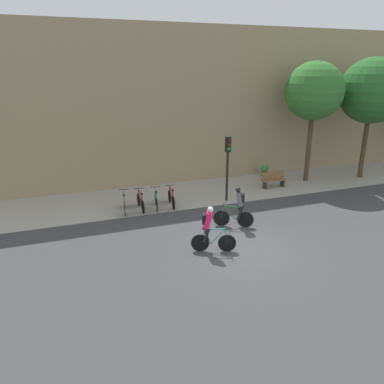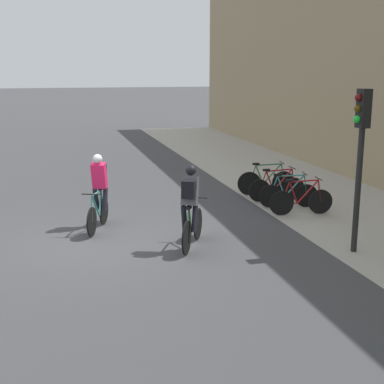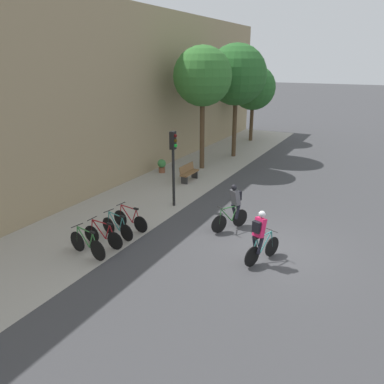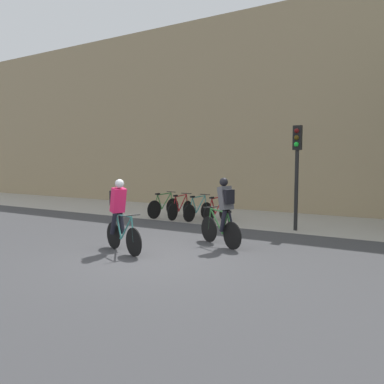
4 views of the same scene
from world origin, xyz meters
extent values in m
plane|color=#3D3D3F|center=(0.00, 0.00, 0.00)|extent=(200.00, 200.00, 0.00)
cube|color=#A39E93|center=(0.00, 6.75, 0.00)|extent=(44.00, 4.50, 0.01)
cube|color=#9E8966|center=(0.00, 9.30, 4.42)|extent=(44.00, 0.60, 8.84)
cylinder|color=black|center=(-0.48, -0.13, 0.34)|extent=(0.64, 0.28, 0.68)
cylinder|color=black|center=(-1.41, 0.24, 0.34)|extent=(0.64, 0.28, 0.68)
cylinder|color=teal|center=(-0.80, 0.00, 0.62)|extent=(0.53, 0.24, 0.62)
cylinder|color=teal|center=(-1.14, 0.13, 0.60)|extent=(0.26, 0.13, 0.58)
cylinder|color=teal|center=(-0.90, 0.04, 0.90)|extent=(0.71, 0.31, 0.07)
cylinder|color=teal|center=(-1.23, 0.16, 0.33)|extent=(0.39, 0.17, 0.05)
cylinder|color=teal|center=(-1.33, 0.20, 0.61)|extent=(0.21, 0.11, 0.56)
cylinder|color=teal|center=(-0.51, -0.11, 0.63)|extent=(0.12, 0.08, 0.58)
cylinder|color=black|center=(-0.55, -0.10, 0.96)|extent=(0.19, 0.44, 0.03)
cube|color=black|center=(-1.24, 0.17, 0.93)|extent=(0.22, 0.15, 0.06)
cube|color=#EA1E56|center=(-1.15, 0.13, 1.26)|extent=(0.41, 0.41, 0.63)
sphere|color=silver|center=(-1.08, 0.11, 1.67)|extent=(0.28, 0.28, 0.22)
cylinder|color=black|center=(-1.24, 0.05, 0.68)|extent=(0.30, 0.20, 0.56)
cylinder|color=black|center=(-1.16, 0.26, 0.68)|extent=(0.26, 0.19, 0.56)
cube|color=black|center=(-1.28, 0.19, 1.31)|extent=(0.22, 0.29, 0.36)
cylinder|color=black|center=(0.32, 2.13, 0.35)|extent=(0.63, 0.36, 0.70)
cylinder|color=black|center=(1.23, 1.65, 0.35)|extent=(0.63, 0.36, 0.70)
cylinder|color=#2D6B33|center=(0.63, 1.97, 0.63)|extent=(0.52, 0.30, 0.62)
cylinder|color=#2D6B33|center=(0.96, 1.79, 0.62)|extent=(0.25, 0.16, 0.58)
cylinder|color=#2D6B33|center=(0.73, 1.91, 0.92)|extent=(0.69, 0.40, 0.07)
cylinder|color=#2D6B33|center=(1.05, 1.74, 0.34)|extent=(0.38, 0.22, 0.05)
cylinder|color=#2D6B33|center=(1.15, 1.69, 0.63)|extent=(0.20, 0.13, 0.56)
cylinder|color=#2D6B33|center=(0.36, 2.11, 0.64)|extent=(0.12, 0.09, 0.59)
cylinder|color=black|center=(0.39, 2.09, 0.97)|extent=(0.24, 0.42, 0.03)
cube|color=black|center=(1.06, 1.73, 0.94)|extent=(0.21, 0.16, 0.06)
cube|color=#4C4C51|center=(0.98, 1.78, 1.27)|extent=(0.43, 0.43, 0.63)
sphere|color=black|center=(0.91, 1.82, 1.68)|extent=(0.30, 0.30, 0.22)
cylinder|color=black|center=(1.07, 1.85, 0.70)|extent=(0.29, 0.23, 0.56)
cylinder|color=black|center=(0.97, 1.66, 0.70)|extent=(0.26, 0.21, 0.56)
cube|color=black|center=(1.10, 1.71, 1.32)|extent=(0.25, 0.30, 0.36)
cylinder|color=black|center=(-3.22, 5.77, 0.35)|extent=(0.15, 0.71, 0.71)
cylinder|color=black|center=(-3.39, 4.74, 0.35)|extent=(0.15, 0.71, 0.71)
cylinder|color=#2D6B33|center=(-3.28, 5.42, 0.64)|extent=(0.13, 0.57, 0.62)
cylinder|color=#2D6B33|center=(-3.34, 5.04, 0.62)|extent=(0.08, 0.27, 0.58)
cylinder|color=#2D6B33|center=(-3.30, 5.31, 0.92)|extent=(0.16, 0.77, 0.07)
cylinder|color=#2D6B33|center=(-3.35, 4.94, 0.35)|extent=(0.10, 0.42, 0.05)
cylinder|color=#2D6B33|center=(-3.37, 4.83, 0.63)|extent=(0.07, 0.22, 0.56)
cylinder|color=#2D6B33|center=(-3.23, 5.73, 0.64)|extent=(0.05, 0.12, 0.59)
cylinder|color=black|center=(-3.23, 5.69, 0.97)|extent=(0.46, 0.10, 0.03)
cube|color=black|center=(-3.36, 4.92, 0.94)|extent=(0.11, 0.21, 0.06)
cylinder|color=black|center=(-2.52, 5.78, 0.32)|extent=(0.05, 0.65, 0.65)
cylinder|color=black|center=(-2.54, 4.73, 0.32)|extent=(0.05, 0.65, 0.65)
cylinder|color=maroon|center=(-2.52, 5.42, 0.60)|extent=(0.05, 0.58, 0.62)
cylinder|color=maroon|center=(-2.53, 5.03, 0.59)|extent=(0.04, 0.27, 0.58)
cylinder|color=maroon|center=(-2.53, 5.31, 0.89)|extent=(0.05, 0.78, 0.07)
cylinder|color=maroon|center=(-2.53, 4.94, 0.31)|extent=(0.04, 0.42, 0.05)
cylinder|color=maroon|center=(-2.53, 4.82, 0.60)|extent=(0.04, 0.22, 0.56)
cylinder|color=maroon|center=(-2.52, 5.74, 0.61)|extent=(0.04, 0.12, 0.59)
cylinder|color=black|center=(-2.52, 5.70, 0.94)|extent=(0.46, 0.04, 0.03)
cube|color=black|center=(-2.53, 4.92, 0.91)|extent=(0.08, 0.20, 0.06)
cylinder|color=black|center=(-1.66, 5.74, 0.32)|extent=(0.15, 0.63, 0.64)
cylinder|color=black|center=(-1.84, 4.77, 0.32)|extent=(0.15, 0.63, 0.64)
cylinder|color=teal|center=(-1.72, 5.41, 0.60)|extent=(0.14, 0.54, 0.62)
cylinder|color=teal|center=(-1.79, 5.05, 0.59)|extent=(0.09, 0.26, 0.58)
cylinder|color=teal|center=(-1.74, 5.30, 0.88)|extent=(0.18, 0.73, 0.07)
cylinder|color=teal|center=(-1.81, 4.96, 0.31)|extent=(0.11, 0.40, 0.05)
cylinder|color=teal|center=(-1.83, 4.85, 0.59)|extent=(0.07, 0.21, 0.56)
cylinder|color=teal|center=(-1.67, 5.70, 0.61)|extent=(0.06, 0.12, 0.58)
cylinder|color=black|center=(-1.67, 5.66, 0.94)|extent=(0.46, 0.11, 0.03)
cube|color=black|center=(-1.81, 4.94, 0.91)|extent=(0.12, 0.21, 0.06)
cylinder|color=black|center=(-0.92, 5.77, 0.32)|extent=(0.11, 0.65, 0.65)
cylinder|color=black|center=(-1.03, 4.73, 0.32)|extent=(0.11, 0.65, 0.65)
cylinder|color=maroon|center=(-0.96, 5.42, 0.61)|extent=(0.10, 0.57, 0.62)
cylinder|color=maroon|center=(-1.00, 5.04, 0.59)|extent=(0.07, 0.27, 0.58)
cylinder|color=maroon|center=(-0.97, 5.31, 0.89)|extent=(0.12, 0.77, 0.07)
cylinder|color=maroon|center=(-1.01, 4.94, 0.32)|extent=(0.08, 0.42, 0.05)
cylinder|color=maroon|center=(-1.02, 4.83, 0.60)|extent=(0.06, 0.22, 0.56)
cylinder|color=maroon|center=(-0.92, 5.73, 0.61)|extent=(0.05, 0.12, 0.59)
cylinder|color=black|center=(-0.93, 5.69, 0.94)|extent=(0.46, 0.08, 0.03)
cube|color=black|center=(-1.01, 4.92, 0.91)|extent=(0.10, 0.21, 0.06)
cylinder|color=black|center=(1.93, 5.04, 1.66)|extent=(0.12, 0.12, 3.32)
cube|color=black|center=(1.93, 5.04, 2.94)|extent=(0.26, 0.20, 0.76)
sphere|color=#590C0C|center=(1.93, 4.91, 3.15)|extent=(0.15, 0.15, 0.15)
sphere|color=#4C380A|center=(1.93, 4.91, 2.94)|extent=(0.15, 0.15, 0.15)
sphere|color=green|center=(1.93, 4.91, 2.73)|extent=(0.15, 0.15, 0.15)
cube|color=brown|center=(5.42, 6.12, 0.45)|extent=(1.45, 0.40, 0.08)
cube|color=brown|center=(5.42, 6.30, 0.69)|extent=(1.45, 0.12, 0.40)
cube|color=#2D2D2D|center=(4.85, 6.12, 0.23)|extent=(0.08, 0.36, 0.45)
cube|color=#2D2D2D|center=(6.00, 6.12, 0.23)|extent=(0.08, 0.36, 0.45)
cylinder|color=#4C3823|center=(8.03, 6.69, 2.10)|extent=(0.28, 0.28, 4.21)
sphere|color=#33702D|center=(8.03, 6.69, 5.28)|extent=(3.30, 3.30, 3.30)
cylinder|color=#4C3823|center=(11.66, 6.11, 2.01)|extent=(0.28, 0.28, 4.02)
sphere|color=#286028|center=(11.66, 6.11, 5.26)|extent=(3.81, 3.81, 3.81)
cylinder|color=#4C3823|center=(17.20, 6.86, 1.51)|extent=(0.28, 0.28, 3.02)
sphere|color=#286028|center=(17.20, 6.86, 4.13)|extent=(3.41, 3.41, 3.41)
cylinder|color=brown|center=(6.08, 8.29, 0.16)|extent=(0.36, 0.36, 0.32)
sphere|color=#387A3D|center=(6.08, 8.29, 0.54)|extent=(0.48, 0.48, 0.48)
camera|label=1|loc=(-6.04, -11.47, 6.51)|focal=35.00mm
camera|label=2|loc=(11.25, -0.87, 3.69)|focal=50.00mm
camera|label=3|loc=(-11.41, -2.94, 6.13)|focal=35.00mm
camera|label=4|loc=(4.96, -6.85, 2.22)|focal=35.00mm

